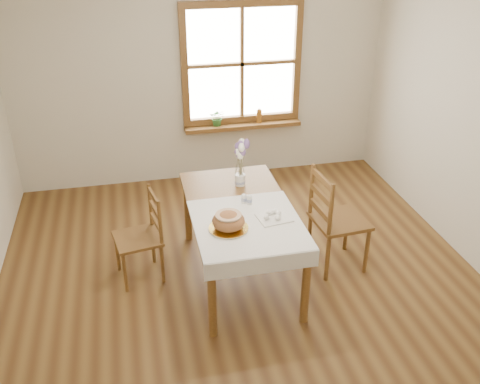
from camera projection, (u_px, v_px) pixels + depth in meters
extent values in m
plane|color=brown|center=(247.00, 294.00, 4.86)|extent=(5.00, 5.00, 0.00)
cube|color=beige|center=(200.00, 78.00, 6.39)|extent=(4.50, 0.10, 2.60)
cube|color=brown|center=(242.00, 3.00, 6.06)|extent=(1.46, 0.08, 0.08)
cube|color=brown|center=(242.00, 118.00, 6.71)|extent=(1.46, 0.08, 0.08)
cube|color=brown|center=(184.00, 67.00, 6.25)|extent=(0.08, 0.08, 1.30)
cube|color=brown|center=(297.00, 61.00, 6.51)|extent=(0.08, 0.08, 1.30)
cube|color=brown|center=(242.00, 64.00, 6.38)|extent=(0.04, 0.06, 1.30)
cube|color=brown|center=(242.00, 64.00, 6.38)|extent=(1.30, 0.06, 0.04)
cube|color=white|center=(241.00, 63.00, 6.41)|extent=(1.30, 0.01, 1.30)
cube|color=brown|center=(243.00, 125.00, 6.69)|extent=(1.46, 0.20, 0.05)
cube|color=brown|center=(240.00, 209.00, 4.77)|extent=(0.90, 1.60, 0.05)
cylinder|color=brown|center=(212.00, 301.00, 4.24)|extent=(0.07, 0.07, 0.70)
cylinder|color=brown|center=(306.00, 288.00, 4.39)|extent=(0.07, 0.07, 0.70)
cylinder|color=brown|center=(188.00, 210.00, 5.51)|extent=(0.07, 0.07, 0.70)
cylinder|color=brown|center=(261.00, 202.00, 5.66)|extent=(0.07, 0.07, 0.70)
cube|color=silver|center=(248.00, 224.00, 4.50)|extent=(0.91, 0.99, 0.01)
cylinder|color=silver|center=(229.00, 228.00, 4.41)|extent=(0.39, 0.39, 0.02)
ellipsoid|color=#9B6137|center=(228.00, 220.00, 4.37)|extent=(0.27, 0.27, 0.15)
cube|color=silver|center=(274.00, 218.00, 4.56)|extent=(0.31, 0.27, 0.01)
cylinder|color=silver|center=(244.00, 198.00, 4.78)|extent=(0.06, 0.06, 0.09)
cylinder|color=silver|center=(249.00, 200.00, 4.76)|extent=(0.05, 0.05, 0.09)
cylinder|color=silver|center=(240.00, 180.00, 5.10)|extent=(0.11, 0.11, 0.11)
imported|color=#356F2C|center=(218.00, 119.00, 6.58)|extent=(0.24, 0.25, 0.16)
cylinder|color=#9F5F1D|center=(259.00, 115.00, 6.68)|extent=(0.07, 0.07, 0.18)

